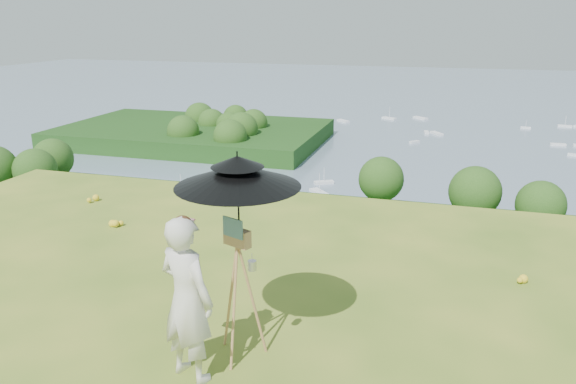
% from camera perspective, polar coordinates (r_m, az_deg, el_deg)
% --- Properties ---
extents(shoreline_tier, '(170.00, 28.00, 8.00)m').
position_cam_1_polar(shoreline_tier, '(88.46, 12.99, -9.75)').
color(shoreline_tier, slate).
rests_on(shoreline_tier, bay_water).
extents(bay_water, '(700.00, 700.00, 0.00)m').
position_cam_1_polar(bay_water, '(246.96, 15.63, 7.92)').
color(bay_water, slate).
rests_on(bay_water, ground).
extents(peninsula, '(90.00, 60.00, 12.00)m').
position_cam_1_polar(peninsula, '(180.00, -9.64, 6.64)').
color(peninsula, '#15340E').
rests_on(peninsula, bay_water).
extents(slope_trees, '(110.00, 50.00, 6.00)m').
position_cam_1_polar(slope_trees, '(43.34, 11.26, -8.43)').
color(slope_trees, '#1E4414').
rests_on(slope_trees, forest_slope).
extents(harbor_town, '(110.00, 22.00, 5.00)m').
position_cam_1_polar(harbor_town, '(85.75, 13.28, -5.87)').
color(harbor_town, beige).
rests_on(harbor_town, shoreline_tier).
extents(moored_boats, '(140.00, 140.00, 0.70)m').
position_cam_1_polar(moored_boats, '(169.90, 10.80, 4.34)').
color(moored_boats, white).
rests_on(moored_boats, bay_water).
extents(wildflowers, '(10.00, 10.50, 0.12)m').
position_cam_1_polar(wildflowers, '(6.19, -13.56, -17.82)').
color(wildflowers, yellow).
rests_on(wildflowers, ground).
extents(painter, '(0.75, 0.62, 1.77)m').
position_cam_1_polar(painter, '(5.78, -10.24, -10.67)').
color(painter, beige).
rests_on(painter, ground).
extents(field_easel, '(0.81, 0.81, 1.63)m').
position_cam_1_polar(field_easel, '(6.08, -5.03, -9.74)').
color(field_easel, '#AB7747').
rests_on(field_easel, ground).
extents(sun_umbrella, '(1.65, 1.65, 0.97)m').
position_cam_1_polar(sun_umbrella, '(5.72, -5.08, -0.59)').
color(sun_umbrella, black).
rests_on(sun_umbrella, field_easel).
extents(painter_cap, '(0.25, 0.27, 0.10)m').
position_cam_1_polar(painter_cap, '(5.45, -10.70, -2.89)').
color(painter_cap, '#C46B79').
rests_on(painter_cap, painter).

